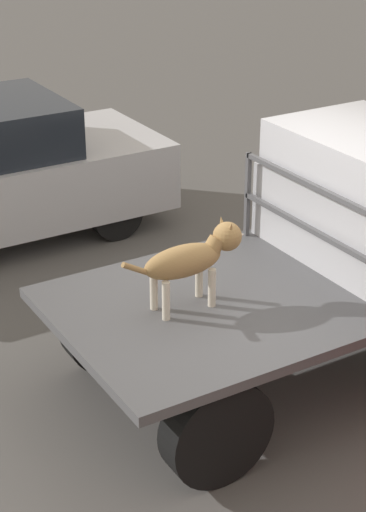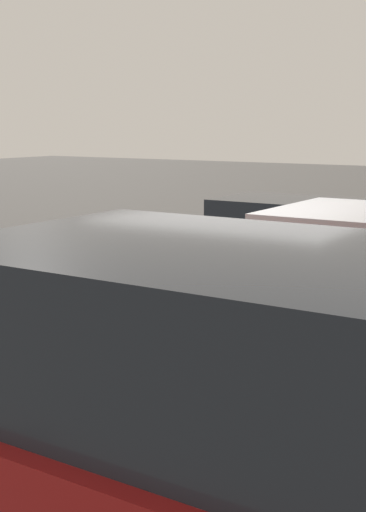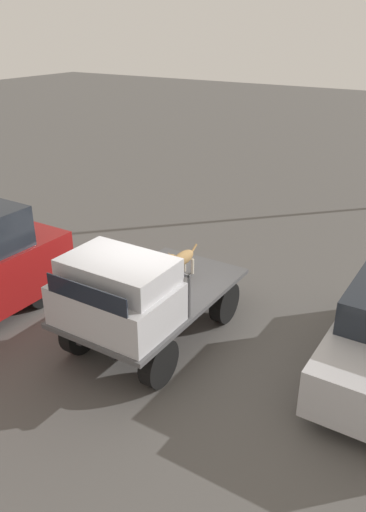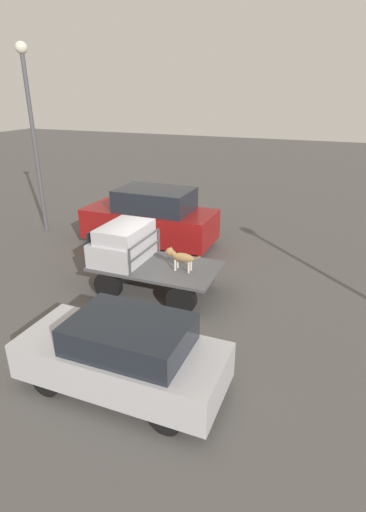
# 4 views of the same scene
# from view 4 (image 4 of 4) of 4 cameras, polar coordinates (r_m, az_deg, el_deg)

# --- Properties ---
(ground_plane) EXTENTS (80.00, 80.00, 0.00)m
(ground_plane) POSITION_cam_4_polar(r_m,az_deg,el_deg) (11.76, -3.72, -5.12)
(ground_plane) COLOR #514F4C
(flatbed_truck) EXTENTS (3.57, 1.98, 0.86)m
(flatbed_truck) POSITION_cam_4_polar(r_m,az_deg,el_deg) (11.49, -3.80, -2.42)
(flatbed_truck) COLOR black
(flatbed_truck) RESTS_ON ground
(truck_cab) EXTENTS (1.34, 1.86, 1.08)m
(truck_cab) POSITION_cam_4_polar(r_m,az_deg,el_deg) (11.65, -8.52, 1.80)
(truck_cab) COLOR #B7B7BC
(truck_cab) RESTS_ON flatbed_truck
(truck_headboard) EXTENTS (0.04, 1.86, 0.77)m
(truck_headboard) POSITION_cam_4_polar(r_m,az_deg,el_deg) (11.32, -5.41, 1.36)
(truck_headboard) COLOR #4C4C4F
(truck_headboard) RESTS_ON flatbed_truck
(dog) EXTENTS (1.05, 0.24, 0.64)m
(dog) POSITION_cam_4_polar(r_m,az_deg,el_deg) (10.90, -0.49, -0.08)
(dog) COLOR beige
(dog) RESTS_ON flatbed_truck
(parked_sedan) EXTENTS (4.04, 1.72, 1.56)m
(parked_sedan) POSITION_cam_4_polar(r_m,az_deg,el_deg) (7.96, -8.44, -13.75)
(parked_sedan) COLOR black
(parked_sedan) RESTS_ON ground
(parked_pickup_far) EXTENTS (4.89, 2.05, 2.15)m
(parked_pickup_far) POSITION_cam_4_polar(r_m,az_deg,el_deg) (15.02, -4.58, 5.46)
(parked_pickup_far) COLOR black
(parked_pickup_far) RESTS_ON ground
(light_pole_near) EXTENTS (0.43, 0.43, 7.06)m
(light_pole_near) POSITION_cam_4_polar(r_m,az_deg,el_deg) (16.92, -20.89, 17.98)
(light_pole_near) COLOR #4C4C51
(light_pole_near) RESTS_ON ground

